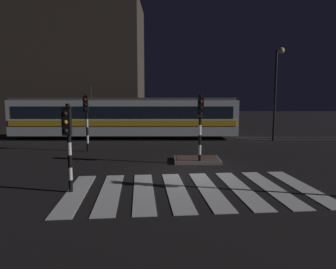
{
  "coord_description": "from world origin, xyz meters",
  "views": [
    {
      "loc": [
        -0.87,
        -12.96,
        3.26
      ],
      "look_at": [
        -0.92,
        2.29,
        1.4
      ],
      "focal_mm": 32.54,
      "sensor_mm": 36.0,
      "label": 1
    }
  ],
  "objects_px": {
    "traffic_light_corner_near_left": "(69,135)",
    "tram": "(126,117)",
    "traffic_light_corner_far_left": "(87,114)",
    "street_lamp_trackside_right": "(278,83)",
    "traffic_light_median_centre": "(201,119)"
  },
  "relations": [
    {
      "from": "traffic_light_corner_near_left",
      "to": "street_lamp_trackside_right",
      "type": "distance_m",
      "value": 16.92
    },
    {
      "from": "traffic_light_median_centre",
      "to": "street_lamp_trackside_right",
      "type": "distance_m",
      "value": 10.44
    },
    {
      "from": "traffic_light_corner_near_left",
      "to": "traffic_light_corner_far_left",
      "type": "height_order",
      "value": "traffic_light_corner_far_left"
    },
    {
      "from": "traffic_light_median_centre",
      "to": "traffic_light_corner_far_left",
      "type": "bearing_deg",
      "value": 150.49
    },
    {
      "from": "traffic_light_corner_far_left",
      "to": "street_lamp_trackside_right",
      "type": "xyz_separation_m",
      "value": [
        12.83,
        4.34,
        2.04
      ]
    },
    {
      "from": "traffic_light_corner_near_left",
      "to": "tram",
      "type": "xyz_separation_m",
      "value": [
        -0.07,
        13.9,
        -0.26
      ]
    },
    {
      "from": "street_lamp_trackside_right",
      "to": "tram",
      "type": "distance_m",
      "value": 11.76
    },
    {
      "from": "traffic_light_median_centre",
      "to": "street_lamp_trackside_right",
      "type": "xyz_separation_m",
      "value": [
        6.4,
        7.98,
        2.08
      ]
    },
    {
      "from": "traffic_light_median_centre",
      "to": "street_lamp_trackside_right",
      "type": "relative_size",
      "value": 0.5
    },
    {
      "from": "traffic_light_corner_near_left",
      "to": "tram",
      "type": "distance_m",
      "value": 13.9
    },
    {
      "from": "traffic_light_corner_far_left",
      "to": "street_lamp_trackside_right",
      "type": "relative_size",
      "value": 0.51
    },
    {
      "from": "traffic_light_corner_far_left",
      "to": "tram",
      "type": "xyz_separation_m",
      "value": [
        1.45,
        5.86,
        -0.53
      ]
    },
    {
      "from": "traffic_light_corner_near_left",
      "to": "traffic_light_corner_far_left",
      "type": "relative_size",
      "value": 0.88
    },
    {
      "from": "traffic_light_corner_near_left",
      "to": "traffic_light_median_centre",
      "type": "height_order",
      "value": "traffic_light_median_centre"
    },
    {
      "from": "traffic_light_corner_far_left",
      "to": "street_lamp_trackside_right",
      "type": "bearing_deg",
      "value": 18.69
    }
  ]
}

